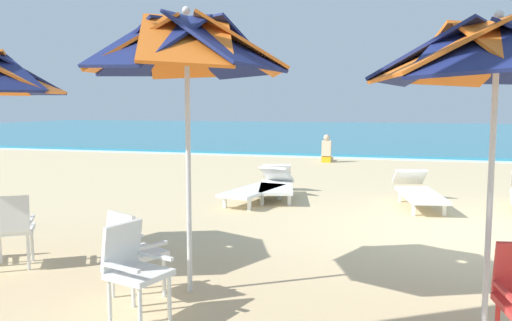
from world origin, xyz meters
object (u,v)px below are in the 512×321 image
beach_umbrella_0 (497,55)px  sun_lounger_3 (258,187)px  sun_lounger_1 (418,191)px  plastic_chair_2 (133,266)px  sun_lounger_2 (276,184)px  plastic_chair_3 (12,226)px  plastic_chair_1 (132,249)px  beachgoer_seated (327,153)px  beach_umbrella_1 (187,49)px

beach_umbrella_0 → sun_lounger_3: bearing=124.6°
beach_umbrella_0 → sun_lounger_1: size_ratio=1.19×
plastic_chair_2 → sun_lounger_2: (-0.24, 6.29, -0.22)m
plastic_chair_2 → sun_lounger_1: bearing=67.6°
plastic_chair_3 → sun_lounger_2: (1.84, 5.33, -0.22)m
plastic_chair_1 → plastic_chair_2: (0.28, -0.48, 0.00)m
sun_lounger_2 → beachgoer_seated: 7.00m
plastic_chair_3 → beachgoer_seated: 12.47m
plastic_chair_2 → sun_lounger_3: size_ratio=0.39×
beach_umbrella_0 → sun_lounger_2: (-3.16, 5.47, -2.00)m
plastic_chair_2 → plastic_chair_3: same height
beach_umbrella_0 → sun_lounger_1: (-0.41, 5.26, -2.00)m
beach_umbrella_0 → plastic_chair_1: beach_umbrella_0 is taller
beach_umbrella_0 → sun_lounger_2: beach_umbrella_0 is taller
plastic_chair_2 → sun_lounger_2: 6.30m
plastic_chair_2 → sun_lounger_3: (-0.48, 5.75, -0.22)m
sun_lounger_2 → sun_lounger_3: size_ratio=1.00×
sun_lounger_2 → beachgoer_seated: beachgoer_seated is taller
sun_lounger_1 → sun_lounger_2: size_ratio=1.00×
plastic_chair_1 → sun_lounger_2: size_ratio=0.39×
plastic_chair_3 → sun_lounger_1: bearing=48.1°
beach_umbrella_1 → sun_lounger_2: 5.89m
beach_umbrella_1 → sun_lounger_3: 5.41m
beach_umbrella_0 → sun_lounger_1: beach_umbrella_0 is taller
plastic_chair_2 → beachgoer_seated: (-0.18, 13.29, -0.20)m
plastic_chair_2 → sun_lounger_3: plastic_chair_2 is taller
beach_umbrella_0 → beachgoer_seated: beach_umbrella_0 is taller
plastic_chair_1 → sun_lounger_3: (-0.19, 5.26, -0.22)m
plastic_chair_1 → plastic_chair_3: same height
beach_umbrella_0 → plastic_chair_3: bearing=178.4°
sun_lounger_2 → sun_lounger_3: (-0.23, -0.55, 0.00)m
beach_umbrella_0 → sun_lounger_1: 5.64m
beachgoer_seated → plastic_chair_2: bearing=-89.2°
plastic_chair_2 → sun_lounger_2: bearing=92.2°
beach_umbrella_1 → plastic_chair_3: size_ratio=3.25×
beach_umbrella_1 → plastic_chair_3: (-2.25, 0.15, -1.91)m
plastic_chair_3 → sun_lounger_3: plastic_chair_3 is taller
beach_umbrella_0 → beachgoer_seated: 12.99m
beach_umbrella_0 → beach_umbrella_1: (-2.75, -0.01, 0.13)m
beach_umbrella_0 → sun_lounger_2: 6.62m
plastic_chair_3 → sun_lounger_2: plastic_chair_3 is taller
plastic_chair_3 → sun_lounger_1: (4.59, 5.12, -0.22)m
sun_lounger_1 → sun_lounger_2: same height
sun_lounger_3 → beachgoer_seated: size_ratio=2.41×
sun_lounger_2 → plastic_chair_1: bearing=-90.4°
plastic_chair_1 → sun_lounger_3: size_ratio=0.39×
beach_umbrella_0 → plastic_chair_1: 3.68m
plastic_chair_2 → sun_lounger_1: 6.59m
beach_umbrella_0 → sun_lounger_2: bearing=120.1°
sun_lounger_2 → beach_umbrella_0: bearing=-59.9°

